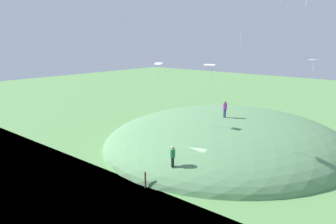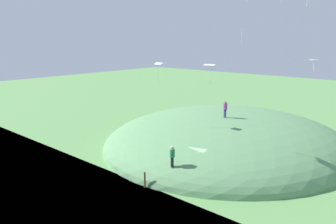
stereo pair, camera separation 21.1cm
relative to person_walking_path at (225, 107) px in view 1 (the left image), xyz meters
name	(u,v)px [view 1 (the left image)]	position (x,y,z in m)	size (l,w,h in m)	color
ground_plane	(199,171)	(-6.65, -1.58, -4.62)	(160.00, 160.00, 0.00)	#5D9250
grass_hill	(225,143)	(1.80, 0.88, -4.62)	(28.09, 26.66, 7.10)	#5C8E5C
person_walking_path	(225,107)	(0.00, 0.00, 0.00)	(0.51, 0.51, 1.78)	navy
person_near_shore	(173,154)	(-10.51, -1.67, -1.95)	(0.43, 0.43, 1.76)	black
kite_0	(158,65)	(-6.15, 3.83, 4.55)	(0.64, 0.86, 1.99)	white
kite_2	(314,60)	(3.48, -7.47, 5.04)	(1.02, 0.91, 1.04)	silver
kite_3	(242,30)	(8.96, 3.24, 8.12)	(1.29, 1.13, 2.09)	white
kite_4	(210,66)	(-6.37, -2.19, 4.81)	(0.93, 1.12, 1.65)	white
mooring_post	(145,180)	(-12.28, -0.32, -3.96)	(0.14, 0.14, 1.33)	brown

